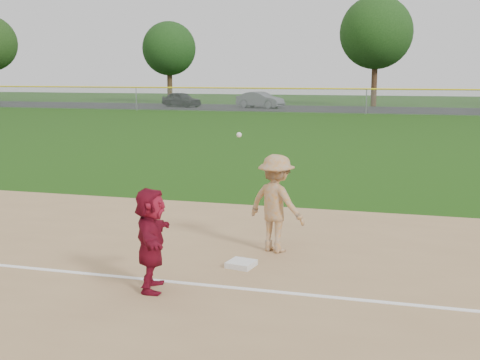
% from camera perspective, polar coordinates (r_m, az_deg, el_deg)
% --- Properties ---
extents(ground, '(160.00, 160.00, 0.00)m').
position_cam_1_polar(ground, '(10.33, -2.21, -8.55)').
color(ground, '#1A420C').
rests_on(ground, ground).
extents(foul_line, '(60.00, 0.10, 0.01)m').
position_cam_1_polar(foul_line, '(9.61, -3.66, -9.88)').
color(foul_line, white).
rests_on(foul_line, infield_dirt).
extents(parking_asphalt, '(120.00, 10.00, 0.01)m').
position_cam_1_polar(parking_asphalt, '(55.51, 12.23, 6.54)').
color(parking_asphalt, black).
rests_on(parking_asphalt, ground).
extents(first_base, '(0.51, 0.51, 0.10)m').
position_cam_1_polar(first_base, '(10.43, 0.12, -7.96)').
color(first_base, silver).
rests_on(first_base, infield_dirt).
extents(base_runner, '(0.90, 1.55, 1.60)m').
position_cam_1_polar(base_runner, '(9.26, -8.43, -5.59)').
color(base_runner, maroon).
rests_on(base_runner, infield_dirt).
extents(car_left, '(4.51, 3.27, 1.43)m').
position_cam_1_polar(car_left, '(58.89, -5.58, 7.62)').
color(car_left, black).
rests_on(car_left, parking_asphalt).
extents(car_mid, '(4.81, 2.92, 1.50)m').
position_cam_1_polar(car_mid, '(56.91, 1.94, 7.61)').
color(car_mid, slate).
rests_on(car_mid, parking_asphalt).
extents(first_base_play, '(1.35, 1.36, 2.29)m').
position_cam_1_polar(first_base_play, '(11.12, 3.44, -2.23)').
color(first_base_play, gray).
rests_on(first_base_play, infield_dirt).
extents(outfield_fence, '(110.00, 0.12, 110.00)m').
position_cam_1_polar(outfield_fence, '(49.44, 11.93, 8.40)').
color(outfield_fence, '#999EA0').
rests_on(outfield_fence, ground).
extents(tree_1, '(5.80, 5.80, 8.75)m').
position_cam_1_polar(tree_1, '(67.18, -6.74, 12.27)').
color(tree_1, '#372614').
rests_on(tree_1, ground).
extents(tree_2, '(7.00, 7.00, 10.58)m').
position_cam_1_polar(tree_2, '(61.02, 12.78, 13.47)').
color(tree_2, '#3B2515').
rests_on(tree_2, ground).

